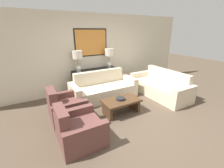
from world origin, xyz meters
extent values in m
plane|color=brown|center=(0.00, 0.00, 0.00)|extent=(20.00, 20.00, 0.00)
cube|color=beige|center=(0.00, 2.53, 1.32)|extent=(8.02, 0.10, 2.65)
cube|color=black|center=(0.00, 2.47, 1.70)|extent=(1.18, 0.01, 0.92)
cube|color=orange|center=(0.00, 2.46, 1.70)|extent=(1.10, 0.02, 0.84)
cube|color=black|center=(0.00, 2.25, 0.40)|extent=(1.58, 0.38, 0.81)
cylinder|color=silver|center=(-0.58, 2.25, 0.82)|extent=(0.15, 0.15, 0.02)
sphere|color=silver|center=(-0.58, 2.25, 0.92)|extent=(0.18, 0.18, 0.18)
cylinder|color=#8C7A51|center=(-0.58, 2.25, 1.12)|extent=(0.02, 0.02, 0.22)
cylinder|color=beige|center=(-0.58, 2.25, 1.37)|extent=(0.32, 0.32, 0.26)
cylinder|color=silver|center=(0.58, 2.25, 0.82)|extent=(0.15, 0.15, 0.02)
sphere|color=silver|center=(0.58, 2.25, 0.92)|extent=(0.18, 0.18, 0.18)
cylinder|color=#8C7A51|center=(0.58, 2.25, 1.12)|extent=(0.02, 0.02, 0.22)
cylinder|color=beige|center=(0.58, 2.25, 1.37)|extent=(0.32, 0.32, 0.26)
cube|color=beige|center=(0.00, 1.46, 0.21)|extent=(1.74, 0.71, 0.41)
cube|color=beige|center=(0.00, 1.91, 0.42)|extent=(1.74, 0.18, 0.84)
cube|color=beige|center=(-0.96, 1.55, 0.29)|extent=(0.18, 0.89, 0.59)
cube|color=beige|center=(0.96, 1.55, 0.29)|extent=(0.18, 0.89, 0.59)
cube|color=beige|center=(1.62, 0.83, 0.21)|extent=(0.71, 1.74, 0.41)
cube|color=beige|center=(2.07, 0.83, 0.42)|extent=(0.18, 1.74, 0.84)
cube|color=beige|center=(1.71, 1.79, 0.29)|extent=(0.89, 0.18, 0.59)
cube|color=beige|center=(1.71, -0.13, 0.29)|extent=(0.89, 0.18, 0.59)
cube|color=#4C331E|center=(-0.04, 0.46, 0.36)|extent=(0.98, 0.57, 0.05)
cube|color=#4C331E|center=(-0.47, 0.46, 0.17)|extent=(0.07, 0.45, 0.34)
cube|color=#4C331E|center=(0.38, 0.46, 0.17)|extent=(0.07, 0.45, 0.34)
cylinder|color=#232328|center=(-0.06, 0.48, 0.42)|extent=(0.23, 0.23, 0.06)
cube|color=brown|center=(-1.24, 0.98, 0.20)|extent=(0.65, 0.60, 0.39)
cube|color=brown|center=(-1.66, 0.98, 0.41)|extent=(0.18, 0.60, 0.81)
cube|color=brown|center=(-1.33, 0.61, 0.28)|extent=(0.83, 0.14, 0.55)
cube|color=brown|center=(-1.33, 1.34, 0.28)|extent=(0.83, 0.14, 0.55)
cube|color=brown|center=(-1.24, -0.05, 0.20)|extent=(0.65, 0.60, 0.39)
cube|color=brown|center=(-1.66, -0.05, 0.41)|extent=(0.18, 0.60, 0.81)
cube|color=brown|center=(-1.33, -0.42, 0.28)|extent=(0.83, 0.14, 0.55)
cube|color=brown|center=(-1.33, 0.32, 0.28)|extent=(0.83, 0.14, 0.55)
camera|label=1|loc=(-2.02, -2.49, 2.11)|focal=24.00mm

